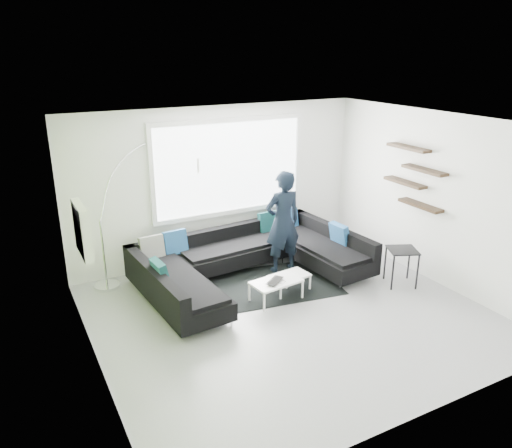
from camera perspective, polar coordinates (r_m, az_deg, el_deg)
The scene contains 9 objects.
ground at distance 7.52m, azimuth 3.89°, elevation -10.25°, with size 5.50×5.50×0.00m, color gray.
room_shell at distance 7.00m, azimuth 3.60°, elevation 3.56°, with size 5.54×5.04×2.82m.
sectional_sofa at distance 8.32m, azimuth -0.34°, elevation -4.46°, with size 3.81×2.53×0.79m.
rug at distance 8.39m, azimuth 2.05°, elevation -6.86°, with size 2.01×1.46×0.01m, color black.
coffee_table at distance 7.97m, azimuth 3.08°, elevation -7.07°, with size 1.00×0.58×0.33m, color white.
arc_lamp at distance 8.23m, azimuth -17.40°, elevation 0.30°, with size 2.16×0.93×2.29m, color white, non-canonical shape.
side_table at distance 8.60m, azimuth 16.23°, elevation -4.73°, with size 0.45×0.45×0.62m, color black.
person at distance 8.56m, azimuth 3.08°, elevation 0.21°, with size 0.67×0.45×1.81m, color black.
laptop at distance 7.69m, azimuth 2.52°, elevation -6.63°, with size 0.44×0.41×0.03m, color black.
Camera 1 is at (-3.50, -5.52, 3.73)m, focal length 35.00 mm.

